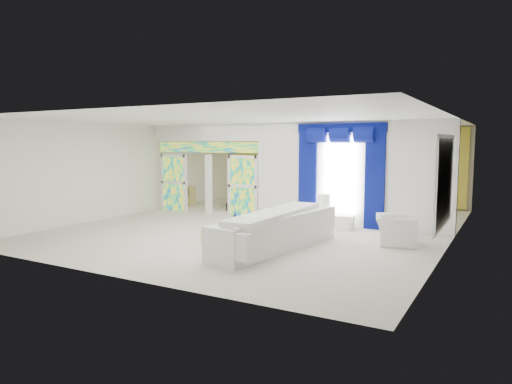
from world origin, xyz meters
The scene contains 22 objects.
floor centered at (0.00, 0.00, 0.00)m, with size 12.00×12.00×0.00m, color #B7AF9E.
dividing_wall centered at (2.15, 1.00, 1.50)m, with size 5.70×0.18×3.00m, color white.
dividing_header centered at (-2.85, 1.00, 2.73)m, with size 4.30×0.18×0.55m, color white.
stained_panel_left centered at (-4.28, 1.00, 1.00)m, with size 0.95×0.04×2.00m, color #994C3F.
stained_panel_right centered at (-1.42, 1.00, 1.00)m, with size 0.95×0.04×2.00m, color #994C3F.
stained_transom centered at (-2.85, 1.00, 2.25)m, with size 4.00×0.05×0.35m, color #994C3F.
window_pane centered at (1.90, 0.90, 1.45)m, with size 1.00×0.02×2.30m, color white.
blue_drape_left centered at (0.90, 0.87, 1.40)m, with size 0.55×0.10×2.80m, color #030D4A.
blue_drape_right centered at (2.90, 0.87, 1.40)m, with size 0.55×0.10×2.80m, color #030D4A.
blue_pelmet centered at (1.90, 0.87, 2.82)m, with size 2.60×0.12×0.25m, color #030D4A.
wall_mirror centered at (4.94, -1.00, 1.55)m, with size 0.04×2.70×1.90m, color white.
gold_curtains centered at (0.00, 5.90, 1.50)m, with size 9.70×0.12×2.90m, color gold.
white_sofa centered at (1.62, -2.62, 0.37)m, with size 0.84×3.93×0.75m, color silver.
coffee_table centered at (0.27, -2.32, 0.18)m, with size 0.55×1.66×0.37m, color gold.
console_table centered at (1.88, 0.45, 0.19)m, with size 1.13×0.36×0.38m, color white.
table_lamp centered at (1.58, 0.45, 0.67)m, with size 0.36×0.36×0.58m, color white.
armchair centered at (3.86, -0.78, 0.34)m, with size 1.05×0.92×0.68m, color silver.
grand_piano centered at (-2.19, 3.52, 0.49)m, with size 1.49×1.95×0.98m, color black.
piano_bench centered at (-2.19, 1.92, 0.14)m, with size 0.82×0.32×0.27m, color black.
tv_console centered at (-4.70, 2.30, 0.37)m, with size 0.50×0.46×0.73m, color tan.
chandelier centered at (-2.30, 3.40, 2.65)m, with size 0.60×0.60×0.60m, color gold.
decanters centered at (0.30, -2.25, 0.48)m, with size 0.17×1.06×0.27m.
Camera 1 is at (6.24, -11.79, 2.39)m, focal length 32.38 mm.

